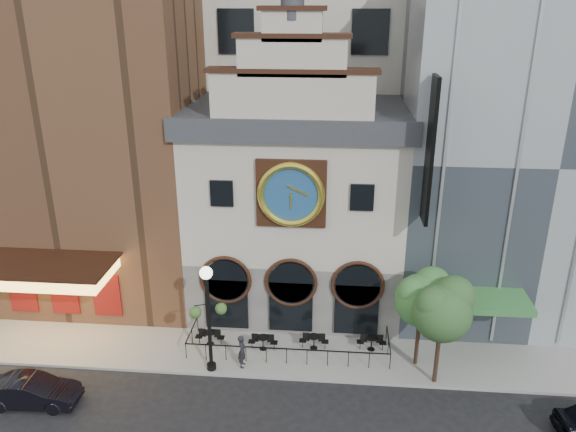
% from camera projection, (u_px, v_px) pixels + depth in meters
% --- Properties ---
extents(ground, '(120.00, 120.00, 0.00)m').
position_uv_depth(ground, '(284.00, 380.00, 28.06)').
color(ground, black).
rests_on(ground, ground).
extents(sidewalk, '(44.00, 5.00, 0.15)m').
position_uv_depth(sidewalk, '(289.00, 350.00, 30.36)').
color(sidewalk, gray).
rests_on(sidewalk, ground).
extents(clock_building, '(12.60, 8.78, 18.65)m').
position_uv_depth(clock_building, '(297.00, 202.00, 32.90)').
color(clock_building, '#605E5B').
rests_on(clock_building, ground).
extents(theater_building, '(14.00, 15.60, 25.00)m').
position_uv_depth(theater_building, '(85.00, 92.00, 33.81)').
color(theater_building, brown).
rests_on(theater_building, ground).
extents(retail_building, '(14.00, 14.40, 20.00)m').
position_uv_depth(retail_building, '(522.00, 140.00, 32.60)').
color(retail_building, gray).
rests_on(retail_building, ground).
extents(cafe_railing, '(10.60, 2.60, 0.90)m').
position_uv_depth(cafe_railing, '(289.00, 342.00, 30.17)').
color(cafe_railing, black).
rests_on(cafe_railing, sidewalk).
extents(bistro_0, '(1.58, 0.68, 0.90)m').
position_uv_depth(bistro_0, '(210.00, 337.00, 30.60)').
color(bistro_0, black).
rests_on(bistro_0, sidewalk).
extents(bistro_1, '(1.58, 0.68, 0.90)m').
position_uv_depth(bistro_1, '(263.00, 342.00, 30.15)').
color(bistro_1, black).
rests_on(bistro_1, sidewalk).
extents(bistro_2, '(1.58, 0.68, 0.90)m').
position_uv_depth(bistro_2, '(314.00, 341.00, 30.23)').
color(bistro_2, black).
rests_on(bistro_2, sidewalk).
extents(bistro_3, '(1.58, 0.68, 0.90)m').
position_uv_depth(bistro_3, '(371.00, 342.00, 30.11)').
color(bistro_3, black).
rests_on(bistro_3, sidewalk).
extents(car_left, '(4.38, 1.64, 1.43)m').
position_uv_depth(car_left, '(32.00, 391.00, 26.18)').
color(car_left, black).
rests_on(car_left, ground).
extents(pedestrian, '(0.43, 0.66, 1.79)m').
position_uv_depth(pedestrian, '(242.00, 351.00, 28.60)').
color(pedestrian, black).
rests_on(pedestrian, sidewalk).
extents(lamppost, '(1.77, 1.07, 5.81)m').
position_uv_depth(lamppost, '(208.00, 308.00, 27.38)').
color(lamppost, black).
rests_on(lamppost, sidewalk).
extents(tree_left, '(2.92, 2.81, 5.62)m').
position_uv_depth(tree_left, '(443.00, 308.00, 26.32)').
color(tree_left, '#382619').
rests_on(tree_left, sidewalk).
extents(tree_right, '(2.79, 2.68, 5.37)m').
position_uv_depth(tree_right, '(423.00, 296.00, 27.77)').
color(tree_right, '#382619').
rests_on(tree_right, sidewalk).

